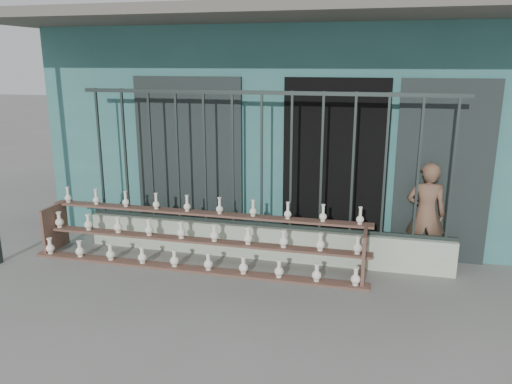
# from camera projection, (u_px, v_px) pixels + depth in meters

# --- Properties ---
(ground) EXTENTS (60.00, 60.00, 0.00)m
(ground) POSITION_uv_depth(u_px,v_px,m) (235.00, 299.00, 5.63)
(ground) COLOR slate
(workshop_building) EXTENTS (7.40, 6.60, 3.21)m
(workshop_building) POSITION_uv_depth(u_px,v_px,m) (299.00, 116.00, 9.18)
(workshop_building) COLOR #346F6D
(workshop_building) RESTS_ON ground
(parapet_wall) EXTENTS (5.00, 0.20, 0.45)m
(parapet_wall) POSITION_uv_depth(u_px,v_px,m) (261.00, 242.00, 6.79)
(parapet_wall) COLOR #B6C8AB
(parapet_wall) RESTS_ON ground
(security_fence) EXTENTS (5.00, 0.04, 1.80)m
(security_fence) POSITION_uv_depth(u_px,v_px,m) (262.00, 161.00, 6.50)
(security_fence) COLOR #283330
(security_fence) RESTS_ON parapet_wall
(shelf_rack) EXTENTS (4.50, 0.68, 0.85)m
(shelf_rack) POSITION_uv_depth(u_px,v_px,m) (197.00, 238.00, 6.55)
(shelf_rack) COLOR brown
(shelf_rack) RESTS_ON ground
(elderly_woman) EXTENTS (0.51, 0.35, 1.37)m
(elderly_woman) POSITION_uv_depth(u_px,v_px,m) (426.00, 214.00, 6.46)
(elderly_woman) COLOR brown
(elderly_woman) RESTS_ON ground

